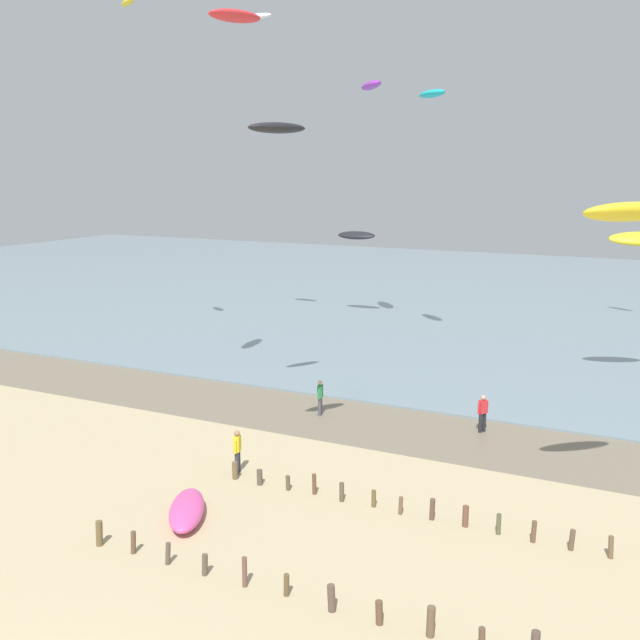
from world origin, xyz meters
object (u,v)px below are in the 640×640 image
grounded_kite (187,510)px  kite_aloft_1 (356,235)px  person_far_down_beach (483,412)px  kite_aloft_13 (257,16)px  kite_aloft_4 (277,128)px  kite_aloft_7 (235,16)px  kite_aloft_0 (127,3)px  person_left_flank (237,450)px  kite_aloft_5 (631,212)px  kite_aloft_3 (432,94)px  kite_aloft_12 (371,85)px  person_by_waterline (320,397)px

grounded_kite → kite_aloft_1: bearing=163.9°
person_far_down_beach → kite_aloft_13: size_ratio=0.77×
person_far_down_beach → kite_aloft_4: size_ratio=0.78×
kite_aloft_7 → kite_aloft_0: bearing=83.0°
person_left_flank → kite_aloft_1: 31.38m
kite_aloft_7 → kite_aloft_5: bearing=-67.2°
kite_aloft_3 → kite_aloft_0: bearing=-109.7°
person_far_down_beach → kite_aloft_12: size_ratio=0.51×
kite_aloft_3 → kite_aloft_13: size_ratio=1.28×
person_far_down_beach → kite_aloft_12: (-11.96, 15.80, 15.99)m
kite_aloft_5 → kite_aloft_13: kite_aloft_13 is taller
person_far_down_beach → kite_aloft_5: 12.98m
person_left_flank → kite_aloft_3: size_ratio=0.60×
person_by_waterline → kite_aloft_5: bearing=-23.9°
person_left_flank → person_far_down_beach: size_ratio=1.00×
kite_aloft_5 → kite_aloft_12: bearing=87.4°
kite_aloft_4 → kite_aloft_7: kite_aloft_7 is taller
person_far_down_beach → kite_aloft_5: (5.79, -6.95, 9.30)m
grounded_kite → kite_aloft_12: kite_aloft_12 is taller
person_far_down_beach → kite_aloft_0: size_ratio=0.89×
kite_aloft_1 → kite_aloft_0: bearing=-117.3°
kite_aloft_3 → person_left_flank: bearing=-46.7°
person_far_down_beach → kite_aloft_7: kite_aloft_7 is taller
kite_aloft_7 → kite_aloft_13: size_ratio=1.02×
kite_aloft_0 → kite_aloft_4: size_ratio=0.87×
kite_aloft_0 → kite_aloft_4: bearing=-1.6°
person_far_down_beach → person_by_waterline: bearing=-172.0°
person_by_waterline → kite_aloft_13: kite_aloft_13 is taller
person_left_flank → person_far_down_beach: bearing=49.3°
kite_aloft_3 → kite_aloft_13: 12.73m
kite_aloft_5 → kite_aloft_1: bearing=86.1°
kite_aloft_0 → kite_aloft_1: size_ratio=0.63×
kite_aloft_13 → kite_aloft_4: bearing=-53.8°
kite_aloft_5 → kite_aloft_13: 32.79m
grounded_kite → kite_aloft_12: size_ratio=0.94×
person_by_waterline → kite_aloft_13: (-10.97, 13.29, 20.19)m
person_left_flank → person_by_waterline: bearing=90.9°
person_by_waterline → kite_aloft_12: kite_aloft_12 is taller
kite_aloft_0 → kite_aloft_13: (4.58, 7.03, 0.07)m
person_left_flank → kite_aloft_5: 16.21m
person_far_down_beach → grounded_kite: person_far_down_beach is taller
kite_aloft_7 → kite_aloft_13: bearing=57.8°
kite_aloft_7 → kite_aloft_12: kite_aloft_7 is taller
grounded_kite → kite_aloft_3: kite_aloft_3 is taller
kite_aloft_0 → kite_aloft_13: kite_aloft_13 is taller
kite_aloft_3 → kite_aloft_4: 21.82m
kite_aloft_1 → kite_aloft_12: kite_aloft_12 is taller
person_left_flank → grounded_kite: 4.10m
person_by_waterline → kite_aloft_5: kite_aloft_5 is taller
person_by_waterline → kite_aloft_1: (-7.73, 22.33, 5.59)m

